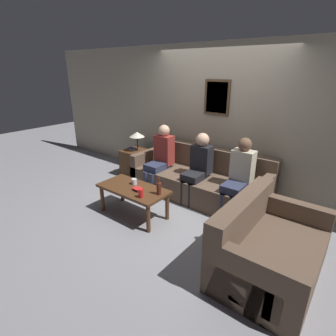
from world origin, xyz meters
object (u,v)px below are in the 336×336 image
Objects in this scene: person_left at (161,156)px; person_middle at (198,165)px; person_right at (239,175)px; drinking_glass at (134,182)px; teddy_bear at (215,234)px; wine_bottle at (159,188)px; couch_side at (267,250)px; coffee_table at (133,192)px; couch_main at (200,180)px.

person_left is 0.80m from person_middle.
person_left is 1.04× the size of person_middle.
drinking_glass is at bearing -142.88° from person_right.
teddy_bear is at bearing -28.96° from person_left.
wine_bottle is at bearing -3.39° from drinking_glass.
drinking_glass is at bearing -76.05° from person_left.
coffee_table is at bearing 90.81° from couch_side.
couch_side reaches higher than drinking_glass.
drinking_glass is at bearing 176.61° from wine_bottle.
wine_bottle reaches higher than drinking_glass.
person_middle is at bearing 132.22° from teddy_bear.
person_right is 1.09m from teddy_bear.
couch_main is at bearing 90.46° from wine_bottle.
couch_main is 2.04× the size of person_left.
person_middle is at bearing 2.45° from person_left.
drinking_glass is 0.08× the size of person_right.
person_middle is at bearing 56.21° from couch_side.
person_right is (0.77, 1.01, 0.07)m from wine_bottle.
drinking_glass is at bearing 125.37° from coffee_table.
couch_main is 9.38× the size of wine_bottle.
teddy_bear is (1.36, 0.12, -0.25)m from coffee_table.
couch_main is at bearing 169.58° from person_right.
person_left is 1.53m from person_right.
couch_main is at bearing 69.87° from coffee_table.
teddy_bear is at bearing 2.95° from wine_bottle.
couch_side is at bearing -7.18° from teddy_bear.
couch_main is 1.26m from drinking_glass.
teddy_bear is (-0.69, 0.09, -0.14)m from couch_side.
wine_bottle is (-1.59, 0.04, 0.28)m from couch_side.
person_middle reaches higher than teddy_bear.
teddy_bear is at bearing -50.55° from couch_main.
person_left is at bearing -178.34° from person_right.
drinking_glass is 0.08× the size of person_middle.
person_middle is at bearing 65.26° from coffee_table.
coffee_table is 0.17m from drinking_glass.
person_left reaches higher than wine_bottle.
person_middle is 1.38m from teddy_bear.
person_right reaches higher than person_middle.
coffee_table is 0.93× the size of person_right.
person_left reaches higher than couch_side.
wine_bottle reaches higher than teddy_bear.
person_right is at bearing 98.06° from teddy_bear.
person_middle is (0.49, 1.07, 0.24)m from coffee_table.
couch_side is at bearing -33.79° from person_middle.
drinking_glass is at bearing -120.23° from person_middle.
couch_side is 5.45× the size of wine_bottle.
person_left reaches higher than person_middle.
coffee_table is at bearing -110.13° from couch_main.
couch_side is at bearing 0.81° from coffee_table.
person_right is 3.35× the size of teddy_bear.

